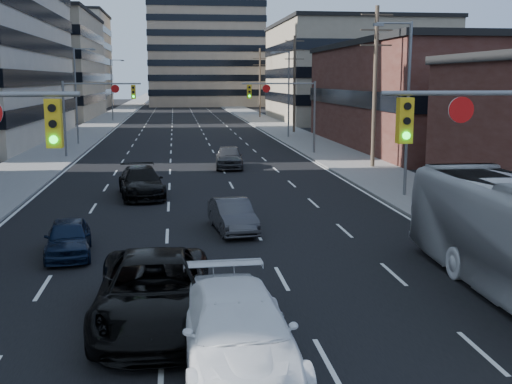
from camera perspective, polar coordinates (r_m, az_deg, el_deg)
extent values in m
cube|color=black|center=(137.07, -6.65, 7.36)|extent=(18.00, 300.00, 0.02)
cube|color=slate|center=(137.43, -11.49, 7.26)|extent=(5.00, 300.00, 0.15)
cube|color=slate|center=(137.66, -1.82, 7.46)|extent=(5.00, 300.00, 0.15)
cube|color=gray|center=(109.31, -19.45, 10.41)|extent=(20.00, 30.00, 16.00)
cube|color=#472119|center=(62.35, 17.03, 8.05)|extent=(20.00, 30.00, 9.00)
cube|color=gray|center=(98.53, 8.50, 10.38)|extent=(22.00, 28.00, 14.00)
cube|color=#ADA089|center=(149.37, -17.78, 11.00)|extent=(24.00, 24.00, 20.00)
cube|color=gray|center=(140.94, 6.62, 9.86)|extent=(22.00, 22.00, 12.00)
cube|color=gold|center=(15.20, -17.52, 5.84)|extent=(0.35, 0.28, 1.10)
cylinder|color=black|center=(15.02, -17.70, 7.12)|extent=(0.18, 0.06, 0.18)
cylinder|color=black|center=(15.04, -17.63, 5.79)|extent=(0.18, 0.06, 0.18)
cylinder|color=#0CE526|center=(15.07, -17.56, 4.47)|extent=(0.18, 0.06, 0.18)
cylinder|color=slate|center=(17.01, 21.66, 8.18)|extent=(6.50, 0.12, 0.12)
cube|color=gold|center=(15.93, 13.07, 6.21)|extent=(0.35, 0.28, 1.10)
cylinder|color=black|center=(15.77, 13.33, 7.44)|extent=(0.18, 0.06, 0.18)
cylinder|color=black|center=(15.78, 13.27, 6.17)|extent=(0.18, 0.06, 0.18)
cylinder|color=#0CE526|center=(15.81, 13.22, 4.90)|extent=(0.18, 0.06, 0.18)
cylinder|color=white|center=(16.43, 17.77, 6.97)|extent=(0.64, 0.06, 0.64)
cylinder|color=slate|center=(52.73, -16.66, 6.17)|extent=(0.18, 0.18, 6.00)
cylinder|color=slate|center=(52.23, -13.53, 9.35)|extent=(6.00, 0.12, 0.12)
cube|color=gold|center=(52.03, -10.84, 8.73)|extent=(0.35, 0.28, 1.10)
cylinder|color=black|center=(51.87, -10.87, 9.11)|extent=(0.18, 0.06, 0.18)
cylinder|color=black|center=(51.87, -10.85, 8.73)|extent=(0.18, 0.06, 0.18)
cylinder|color=#0CE526|center=(51.88, -10.84, 8.34)|extent=(0.18, 0.06, 0.18)
cylinder|color=white|center=(52.10, -12.41, 8.95)|extent=(0.64, 0.06, 0.64)
cylinder|color=slate|center=(53.25, 5.22, 6.57)|extent=(0.18, 0.18, 6.00)
cylinder|color=slate|center=(52.60, 2.03, 9.62)|extent=(6.00, 0.12, 0.12)
cube|color=gold|center=(52.28, -0.61, 8.91)|extent=(0.35, 0.28, 1.10)
cylinder|color=black|center=(52.12, -0.59, 9.29)|extent=(0.18, 0.06, 0.18)
cylinder|color=black|center=(52.12, -0.59, 8.91)|extent=(0.18, 0.06, 0.18)
cylinder|color=#0CE526|center=(52.13, -0.58, 8.52)|extent=(0.18, 0.06, 0.18)
cylinder|color=white|center=(52.42, 0.94, 9.18)|extent=(0.64, 0.06, 0.64)
cylinder|color=#4C3D2D|center=(45.03, 10.52, 9.02)|extent=(0.28, 0.28, 11.00)
cube|color=#4C3D2D|center=(45.23, 10.72, 15.23)|extent=(2.20, 0.10, 0.10)
cube|color=#4C3D2D|center=(45.14, 10.68, 13.97)|extent=(2.20, 0.10, 0.10)
cube|color=#4C3D2D|center=(45.08, 10.64, 12.70)|extent=(2.20, 0.10, 0.10)
cylinder|color=#4C3D2D|center=(74.18, 3.42, 9.48)|extent=(0.28, 0.28, 11.00)
cube|color=#4C3D2D|center=(74.30, 3.46, 13.26)|extent=(2.20, 0.10, 0.10)
cube|color=#4C3D2D|center=(74.25, 3.46, 12.49)|extent=(2.20, 0.10, 0.10)
cube|color=#4C3D2D|center=(74.22, 3.45, 11.72)|extent=(2.20, 0.10, 0.10)
cylinder|color=#4C3D2D|center=(103.82, 0.35, 9.63)|extent=(0.28, 0.28, 11.00)
cube|color=#4C3D2D|center=(103.91, 0.35, 12.34)|extent=(2.20, 0.10, 0.10)
cube|color=#4C3D2D|center=(103.87, 0.35, 11.79)|extent=(2.20, 0.10, 0.10)
cube|color=#4C3D2D|center=(103.84, 0.35, 11.23)|extent=(2.20, 0.10, 0.10)
cylinder|color=slate|center=(62.61, -15.70, 8.12)|extent=(0.16, 0.16, 9.00)
cylinder|color=slate|center=(62.53, -15.06, 12.19)|extent=(1.80, 0.10, 0.10)
cube|color=slate|center=(62.43, -14.32, 12.15)|extent=(0.50, 0.22, 0.14)
cylinder|color=slate|center=(97.37, -12.70, 8.78)|extent=(0.16, 0.16, 9.00)
cylinder|color=slate|center=(97.31, -12.26, 11.39)|extent=(1.80, 0.10, 0.10)
cube|color=slate|center=(97.25, -11.78, 11.36)|extent=(0.50, 0.22, 0.14)
cylinder|color=slate|center=(34.11, 13.33, 6.98)|extent=(0.16, 0.16, 9.00)
cylinder|color=slate|center=(33.88, 12.17, 14.46)|extent=(1.80, 0.10, 0.10)
cube|color=slate|center=(33.62, 10.83, 14.40)|extent=(0.50, 0.22, 0.14)
cylinder|color=slate|center=(67.99, 2.93, 8.60)|extent=(0.16, 0.16, 9.00)
cylinder|color=slate|center=(67.88, 2.19, 12.31)|extent=(1.80, 0.10, 0.10)
cube|color=slate|center=(67.75, 1.51, 12.26)|extent=(0.50, 0.22, 0.14)
imported|color=black|center=(16.45, -9.02, -8.76)|extent=(2.93, 6.31, 1.75)
imported|color=white|center=(13.90, -1.67, -12.36)|extent=(2.56, 5.90, 1.69)
imported|color=black|center=(23.47, -16.35, -3.92)|extent=(1.97, 3.98, 1.30)
imported|color=#38383A|center=(26.12, -2.09, -2.11)|extent=(1.88, 4.15, 1.32)
imported|color=black|center=(34.34, -10.16, 0.87)|extent=(2.89, 5.64, 1.57)
imported|color=#363739|center=(44.85, -2.40, 3.14)|extent=(2.15, 4.75, 1.58)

